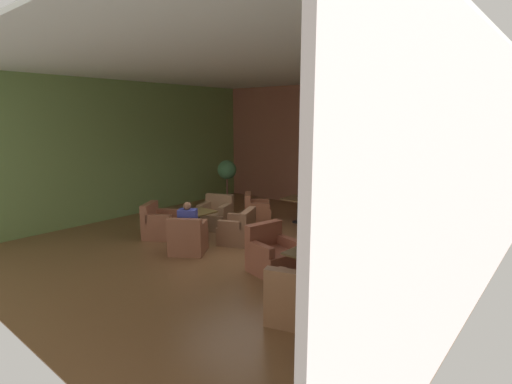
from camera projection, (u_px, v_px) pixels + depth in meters
name	position (u px, v px, depth m)	size (l,w,h in m)	color
ground_plane	(243.00, 248.00, 8.90)	(9.41, 9.45, 0.02)	brown
wall_back_brick	(343.00, 148.00, 12.04)	(9.41, 0.08, 3.98)	#A05D46
wall_left_accent	(125.00, 150.00, 11.46)	(0.08, 9.45, 3.98)	#70904C
wall_right_plain	(483.00, 184.00, 5.58)	(0.08, 9.45, 3.98)	silver
ceiling_slab	(242.00, 65.00, 8.13)	(9.41, 9.45, 0.06)	silver
cafe_table_front_left	(312.00, 260.00, 6.56)	(0.77, 0.77, 0.70)	black
armchair_front_left_north	(272.00, 255.00, 7.43)	(0.95, 0.95, 0.92)	#93503B
armchair_front_left_east	(295.00, 300.00, 5.64)	(0.94, 0.96, 0.86)	#8D5E3C
armchair_front_left_south	(368.00, 267.00, 6.83)	(1.05, 1.05, 0.91)	#905940
cafe_table_front_right	(298.00, 203.00, 10.88)	(0.77, 0.77, 0.70)	black
armchair_front_right_north	(340.00, 212.00, 10.88)	(1.03, 1.04, 0.84)	#8E5C40
armchair_front_right_east	(257.00, 212.00, 10.94)	(1.01, 1.01, 0.83)	#925438
cafe_table_mid_center	(199.00, 218.00, 9.39)	(0.65, 0.65, 0.70)	black
armchair_mid_center_north	(160.00, 225.00, 9.57)	(1.06, 1.04, 0.86)	brown
armchair_mid_center_east	(188.00, 238.00, 8.47)	(1.00, 1.00, 0.84)	brown
armchair_mid_center_south	(238.00, 230.00, 9.17)	(1.00, 1.04, 0.81)	brown
armchair_mid_center_west	(216.00, 216.00, 10.35)	(0.99, 0.99, 0.88)	brown
patio_umbrella_tall_red	(378.00, 136.00, 8.27)	(2.05, 2.05, 2.73)	#2D2D2D
potted_tree_left_corner	(227.00, 177.00, 12.22)	(0.60, 0.60, 1.61)	#AF6C49
potted_tree_mid_left	(440.00, 174.00, 9.28)	(0.87, 0.87, 2.14)	silver
potted_tree_mid_right	(394.00, 181.00, 10.41)	(0.64, 0.64, 1.81)	#322D2A
patron_blue_shirt	(188.00, 220.00, 8.42)	(0.47, 0.43, 0.68)	#373D97
iced_drink_cup	(315.00, 247.00, 6.61)	(0.08, 0.08, 0.11)	white
open_laptop	(308.00, 251.00, 6.43)	(0.35, 0.28, 0.20)	#9EA0A5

